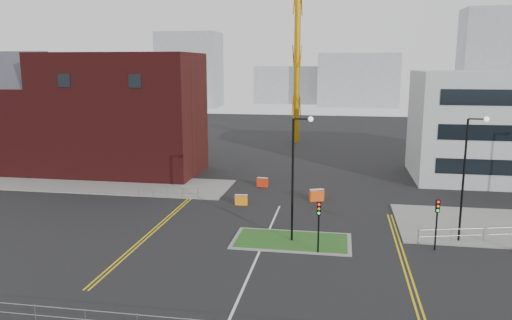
{
  "coord_description": "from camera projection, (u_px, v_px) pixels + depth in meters",
  "views": [
    {
      "loc": [
        5.26,
        -26.57,
        12.75
      ],
      "look_at": [
        -1.51,
        13.04,
        5.0
      ],
      "focal_mm": 35.0,
      "sensor_mm": 36.0,
      "label": 1
    }
  ],
  "objects": [
    {
      "name": "traffic_light_right",
      "position": [
        437.0,
        215.0,
        34.25
      ],
      "size": [
        0.28,
        0.33,
        3.65
      ],
      "color": "black",
      "rests_on": "ground"
    },
    {
      "name": "skyline_c",
      "position": [
        486.0,
        59.0,
        139.88
      ],
      "size": [
        14.0,
        12.0,
        28.0
      ],
      "primitive_type": "cube",
      "color": "gray",
      "rests_on": "ground"
    },
    {
      "name": "yellow_right_a",
      "position": [
        401.0,
        258.0,
        33.24
      ],
      "size": [
        0.12,
        20.0,
        0.01
      ],
      "primitive_type": "cube",
      "color": "gold",
      "rests_on": "ground"
    },
    {
      "name": "brick_building",
      "position": [
        98.0,
        115.0,
        58.61
      ],
      "size": [
        24.2,
        10.07,
        14.24
      ],
      "color": "#451112",
      "rests_on": "ground"
    },
    {
      "name": "skyline_d",
      "position": [
        301.0,
        85.0,
        164.69
      ],
      "size": [
        30.0,
        12.0,
        12.0
      ],
      "primitive_type": "cube",
      "color": "gray",
      "rests_on": "ground"
    },
    {
      "name": "traffic_light_island",
      "position": [
        319.0,
        217.0,
        33.64
      ],
      "size": [
        0.28,
        0.33,
        3.65
      ],
      "color": "black",
      "rests_on": "ground"
    },
    {
      "name": "centre_line",
      "position": [
        250.0,
        273.0,
        30.94
      ],
      "size": [
        0.15,
        30.0,
        0.01
      ],
      "primitive_type": "cube",
      "color": "silver",
      "rests_on": "ground"
    },
    {
      "name": "island_kerb",
      "position": [
        292.0,
        241.0,
        36.41
      ],
      "size": [
        8.6,
        4.6,
        0.08
      ],
      "primitive_type": "cube",
      "color": "slate",
      "rests_on": "ground"
    },
    {
      "name": "barrier_right",
      "position": [
        317.0,
        195.0,
        47.08
      ],
      "size": [
        1.42,
        0.93,
        1.14
      ],
      "color": "#EC520D",
      "rests_on": "ground"
    },
    {
      "name": "railing_left",
      "position": [
        168.0,
        191.0,
        48.1
      ],
      "size": [
        6.05,
        0.05,
        1.1
      ],
      "color": "gray",
      "rests_on": "ground"
    },
    {
      "name": "yellow_right_b",
      "position": [
        405.0,
        259.0,
        33.19
      ],
      "size": [
        0.12,
        20.0,
        0.01
      ],
      "primitive_type": "cube",
      "color": "gold",
      "rests_on": "ground"
    },
    {
      "name": "streetlamp_island",
      "position": [
        296.0,
        169.0,
        35.35
      ],
      "size": [
        1.46,
        0.36,
        9.18
      ],
      "color": "black",
      "rests_on": "ground"
    },
    {
      "name": "skyline_b",
      "position": [
        358.0,
        80.0,
        151.65
      ],
      "size": [
        24.0,
        12.0,
        16.0
      ],
      "primitive_type": "cube",
      "color": "gray",
      "rests_on": "ground"
    },
    {
      "name": "skyline_a",
      "position": [
        190.0,
        70.0,
        149.68
      ],
      "size": [
        18.0,
        12.0,
        22.0
      ],
      "primitive_type": "cube",
      "color": "gray",
      "rests_on": "ground"
    },
    {
      "name": "barrier_left",
      "position": [
        262.0,
        182.0,
        52.58
      ],
      "size": [
        1.21,
        0.6,
        0.97
      ],
      "color": "red",
      "rests_on": "ground"
    },
    {
      "name": "yellow_left_b",
      "position": [
        162.0,
        225.0,
        40.12
      ],
      "size": [
        0.12,
        24.0,
        0.01
      ],
      "primitive_type": "cube",
      "color": "gold",
      "rests_on": "ground"
    },
    {
      "name": "ground",
      "position": [
        244.0,
        287.0,
        29.0
      ],
      "size": [
        200.0,
        200.0,
        0.0
      ],
      "primitive_type": "plane",
      "color": "black",
      "rests_on": "ground"
    },
    {
      "name": "streetlamp_right_near",
      "position": [
        467.0,
        169.0,
        35.3
      ],
      "size": [
        1.46,
        0.36,
        9.18
      ],
      "color": "black",
      "rests_on": "ground"
    },
    {
      "name": "yellow_left_a",
      "position": [
        158.0,
        225.0,
        40.17
      ],
      "size": [
        0.12,
        24.0,
        0.01
      ],
      "primitive_type": "cube",
      "color": "gold",
      "rests_on": "ground"
    },
    {
      "name": "barrier_mid",
      "position": [
        241.0,
        199.0,
        45.8
      ],
      "size": [
        1.17,
        0.49,
        0.96
      ],
      "color": "orange",
      "rests_on": "ground"
    },
    {
      "name": "pavement_left",
      "position": [
        101.0,
        184.0,
        53.59
      ],
      "size": [
        28.0,
        8.0,
        0.12
      ],
      "primitive_type": "cube",
      "color": "slate",
      "rests_on": "ground"
    },
    {
      "name": "grass_island",
      "position": [
        292.0,
        241.0,
        36.4
      ],
      "size": [
        8.0,
        4.0,
        0.12
      ],
      "primitive_type": "cube",
      "color": "#23541C",
      "rests_on": "ground"
    }
  ]
}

